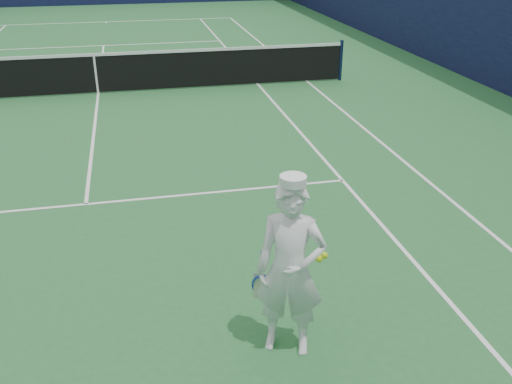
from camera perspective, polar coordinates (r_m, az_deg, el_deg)
ground at (r=15.04m, az=-15.50°, el=9.46°), size 80.00×80.00×0.00m
court_markings at (r=15.04m, az=-15.50°, el=9.47°), size 11.03×23.83×0.01m
windscreen_fence at (r=14.65m, az=-16.43°, el=16.98°), size 20.12×36.12×4.00m
tennis_net at (r=14.91m, az=-15.74°, el=11.50°), size 12.88×0.09×1.07m
tennis_player at (r=5.41m, az=3.45°, el=-7.72°), size 0.78×0.72×1.87m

